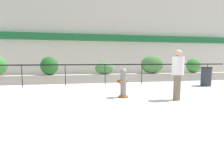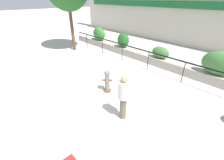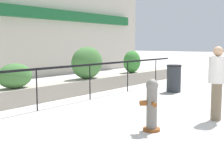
% 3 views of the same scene
% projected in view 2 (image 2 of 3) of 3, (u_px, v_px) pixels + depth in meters
% --- Properties ---
extents(ground_plane, '(120.00, 120.00, 0.00)m').
position_uv_depth(ground_plane, '(78.00, 103.00, 6.32)').
color(ground_plane, '#BCB7B2').
extents(planter_wall_low, '(18.00, 0.70, 0.50)m').
position_uv_depth(planter_wall_low, '(157.00, 61.00, 9.77)').
color(planter_wall_low, '#ADA393').
rests_on(planter_wall_low, ground).
extents(fence_railing_segment, '(15.00, 0.05, 1.15)m').
position_uv_depth(fence_railing_segment, '(149.00, 54.00, 8.74)').
color(fence_railing_segment, black).
rests_on(fence_railing_segment, ground).
extents(hedge_bush_0, '(1.44, 0.70, 1.12)m').
position_uv_depth(hedge_bush_0, '(99.00, 34.00, 13.25)').
color(hedge_bush_0, '#387F33').
rests_on(hedge_bush_0, planter_wall_low).
extents(hedge_bush_1, '(1.01, 0.70, 1.07)m').
position_uv_depth(hedge_bush_1, '(123.00, 40.00, 11.38)').
color(hedge_bush_1, '#235B23').
rests_on(hedge_bush_1, planter_wall_low).
extents(hedge_bush_2, '(1.16, 0.58, 0.72)m').
position_uv_depth(hedge_bush_2, '(160.00, 52.00, 9.39)').
color(hedge_bush_2, '#427538').
rests_on(hedge_bush_2, planter_wall_low).
extents(hedge_bush_3, '(1.52, 0.70, 1.17)m').
position_uv_depth(hedge_bush_3, '(219.00, 63.00, 7.27)').
color(hedge_bush_3, '#427538').
rests_on(hedge_bush_3, planter_wall_low).
extents(fire_hydrant, '(0.50, 0.50, 1.08)m').
position_uv_depth(fire_hydrant, '(107.00, 81.00, 6.84)').
color(fire_hydrant, brown).
rests_on(fire_hydrant, ground).
extents(pedestrian, '(0.53, 0.53, 1.73)m').
position_uv_depth(pedestrian, '(124.00, 95.00, 5.08)').
color(pedestrian, brown).
rests_on(pedestrian, ground).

